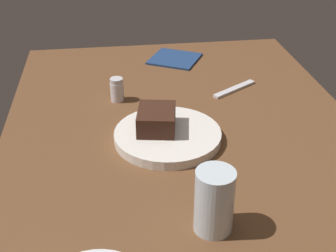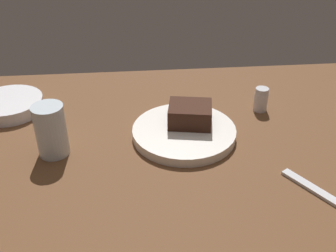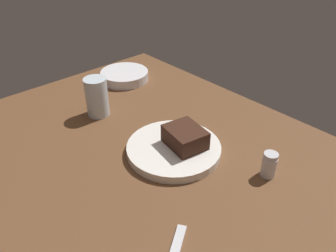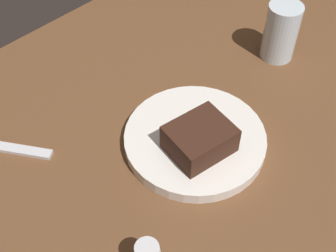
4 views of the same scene
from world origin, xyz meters
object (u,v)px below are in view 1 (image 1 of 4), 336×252
at_px(chocolate_cake_slice, 157,119).
at_px(folded_napkin, 175,59).
at_px(dessert_spoon, 234,89).
at_px(salt_shaker, 117,90).
at_px(water_glass, 214,201).
at_px(dessert_plate, 168,136).

distance_m(chocolate_cake_slice, folded_napkin, 0.47).
bearing_deg(folded_napkin, dessert_spoon, -151.41).
bearing_deg(salt_shaker, dessert_spoon, -86.80).
distance_m(salt_shaker, dessert_spoon, 0.32).
bearing_deg(salt_shaker, folded_napkin, -36.46).
xyz_separation_m(chocolate_cake_slice, dessert_spoon, (0.21, -0.24, -0.04)).
xyz_separation_m(salt_shaker, water_glass, (-0.50, -0.14, 0.03)).
bearing_deg(folded_napkin, chocolate_cake_slice, 166.47).
bearing_deg(chocolate_cake_slice, water_glass, -168.77).
relative_size(chocolate_cake_slice, water_glass, 0.85).
distance_m(salt_shaker, water_glass, 0.52).
bearing_deg(water_glass, salt_shaker, 15.79).
xyz_separation_m(water_glass, dessert_spoon, (0.52, -0.18, -0.05)).
bearing_deg(chocolate_cake_slice, salt_shaker, 22.58).
bearing_deg(folded_napkin, salt_shaker, 143.54).
distance_m(dessert_plate, salt_shaker, 0.24).
distance_m(chocolate_cake_slice, water_glass, 0.31).
xyz_separation_m(chocolate_cake_slice, water_glass, (-0.31, -0.06, 0.01)).
distance_m(salt_shaker, folded_napkin, 0.32).
bearing_deg(dessert_spoon, water_glass, -141.81).
relative_size(dessert_plate, chocolate_cake_slice, 2.43).
bearing_deg(water_glass, folded_napkin, -3.58).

